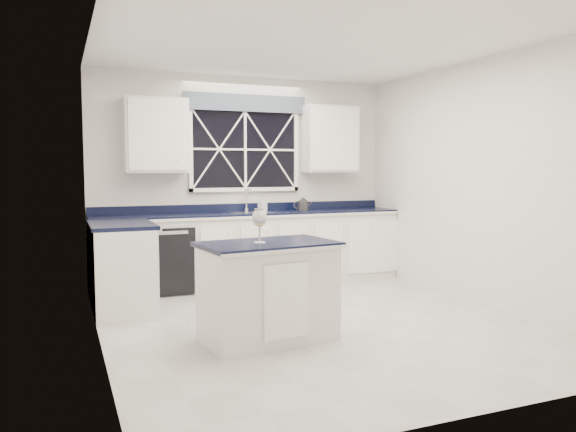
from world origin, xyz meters
name	(u,v)px	position (x,y,z in m)	size (l,w,h in m)	color
ground	(316,323)	(0.00, 0.00, 0.00)	(4.50, 4.50, 0.00)	#ADAEA9
back_wall	(244,180)	(0.00, 2.25, 1.35)	(4.00, 0.10, 2.70)	silver
base_cabinets	(231,253)	(-0.33, 1.78, 0.45)	(3.99, 1.60, 0.90)	white
countertop	(252,214)	(0.00, 1.95, 0.92)	(3.98, 0.64, 0.04)	black
dishwasher	(166,258)	(-1.10, 1.95, 0.41)	(0.60, 0.58, 0.82)	black
window	(245,143)	(0.00, 2.20, 1.83)	(1.65, 0.09, 1.26)	black
upper_cabinets	(248,138)	(0.00, 2.08, 1.90)	(3.10, 0.34, 0.90)	white
faucet	(247,199)	(0.00, 2.14, 1.10)	(0.05, 0.20, 0.30)	silver
island	(268,291)	(-0.62, -0.34, 0.44)	(1.24, 0.83, 0.87)	white
rug	(249,296)	(-0.26, 1.30, 0.01)	(1.17, 0.75, 0.02)	#B7B7B2
kettle	(303,204)	(0.74, 2.00, 1.02)	(0.24, 0.20, 0.18)	#323235
wine_glass	(260,219)	(-0.71, -0.36, 1.07)	(0.13, 0.13, 0.30)	silver
soap_bottle	(262,204)	(0.19, 2.07, 1.04)	(0.09, 0.09, 0.20)	silver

